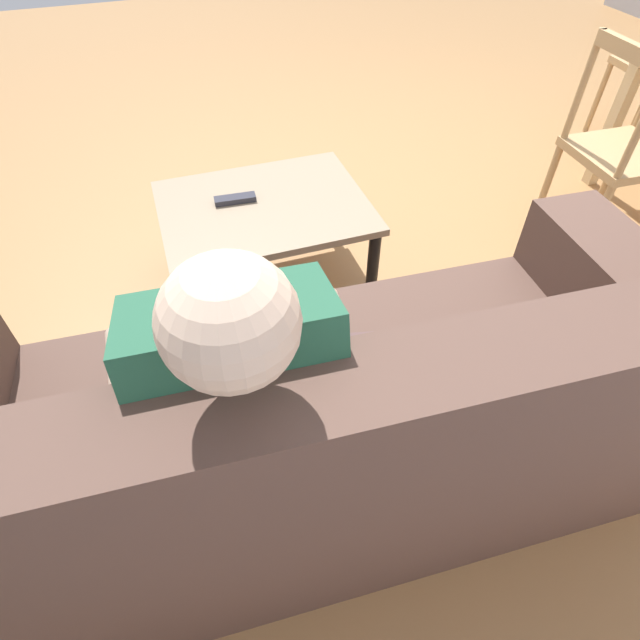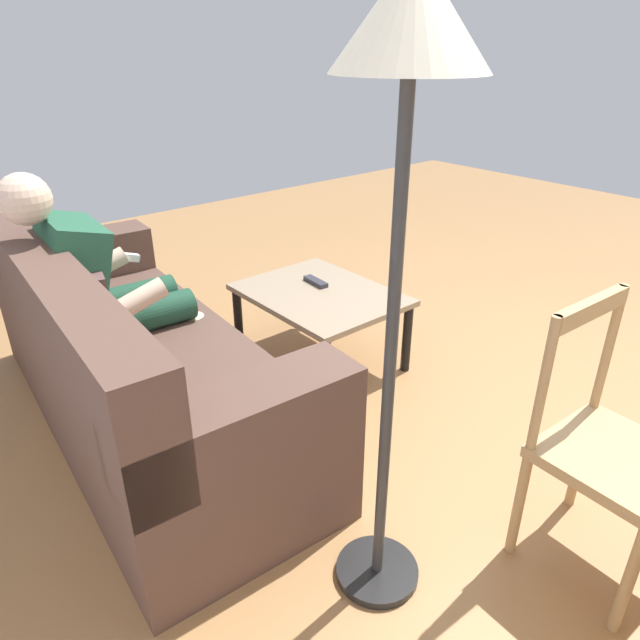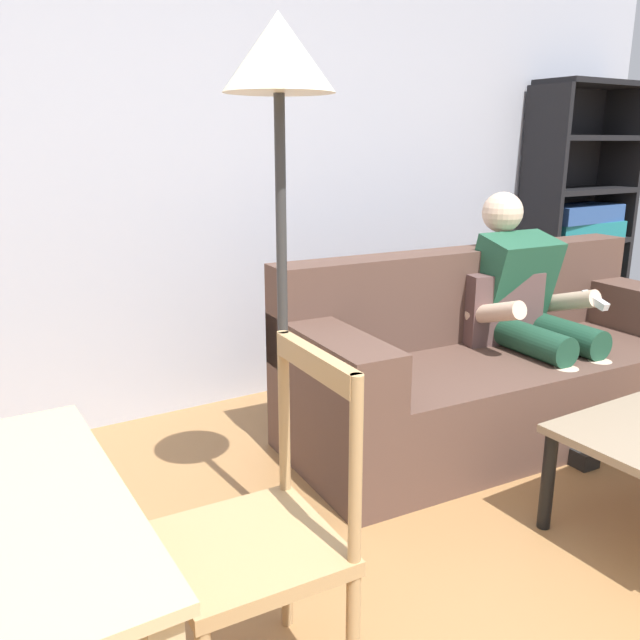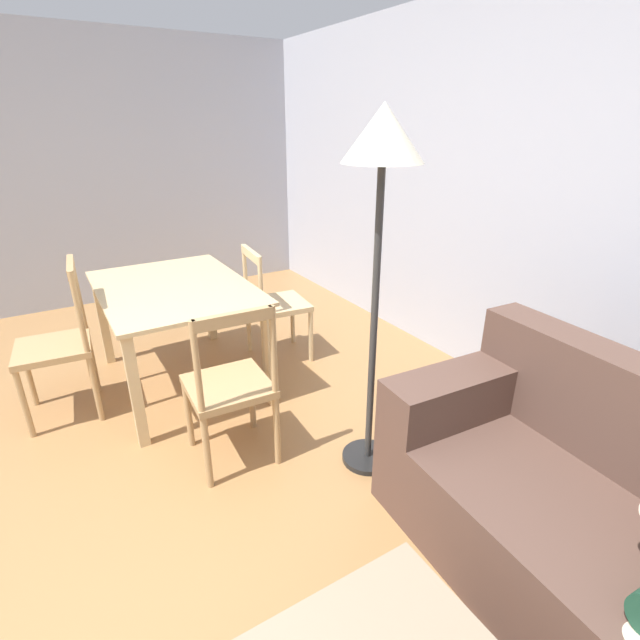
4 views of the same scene
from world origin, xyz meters
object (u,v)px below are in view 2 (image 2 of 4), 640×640
object	(u,v)px
dining_chair_facing_couch	(608,452)
floor_lamp	(407,95)
couch	(128,363)
coffee_table	(320,301)
tv_remote	(316,282)
person_lounging	(103,293)

from	to	relation	value
dining_chair_facing_couch	floor_lamp	world-z (taller)	floor_lamp
couch	dining_chair_facing_couch	bearing A→B (deg)	-153.03
floor_lamp	couch	bearing A→B (deg)	11.13
couch	floor_lamp	world-z (taller)	floor_lamp
coffee_table	dining_chair_facing_couch	bearing A→B (deg)	174.21
tv_remote	dining_chair_facing_couch	size ratio (longest dim) A/B	0.18
coffee_table	floor_lamp	distance (m)	1.87
person_lounging	floor_lamp	xyz separation A→B (m)	(-1.54, -0.25, 0.92)
couch	coffee_table	world-z (taller)	couch
coffee_table	dining_chair_facing_couch	world-z (taller)	dining_chair_facing_couch
coffee_table	dining_chair_facing_couch	distance (m)	1.65
couch	person_lounging	bearing A→B (deg)	-3.43
couch	floor_lamp	size ratio (longest dim) A/B	1.22
couch	tv_remote	xyz separation A→B (m)	(0.01, -1.10, 0.10)
coffee_table	tv_remote	bearing A→B (deg)	-28.47
person_lounging	dining_chair_facing_couch	xyz separation A→B (m)	(-1.94, -0.87, -0.15)
couch	coffee_table	xyz separation A→B (m)	(-0.10, -1.05, 0.03)
couch	tv_remote	size ratio (longest dim) A/B	12.99
couch	tv_remote	world-z (taller)	couch
couch	floor_lamp	bearing A→B (deg)	-168.87
person_lounging	tv_remote	xyz separation A→B (m)	(-0.20, -1.09, -0.17)
coffee_table	dining_chair_facing_couch	xyz separation A→B (m)	(-1.64, 0.17, 0.09)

